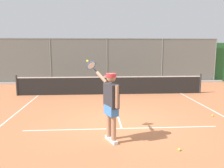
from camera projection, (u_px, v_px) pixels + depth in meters
ground_plane at (120, 124)px, 7.48m from camera, size 60.00×60.00×0.00m
court_line_markings at (123, 131)px, 6.79m from camera, size 7.71×9.70×0.01m
fence_backdrop at (107, 63)px, 16.72m from camera, size 18.68×1.37×3.13m
tennis_net at (111, 85)px, 12.21m from camera, size 9.90×0.09×1.07m
tennis_player at (111, 101)px, 5.92m from camera, size 0.89×1.27×2.11m
tennis_ball_mid_court at (213, 115)px, 8.30m from camera, size 0.07×0.07×0.07m
tennis_ball_near_net at (179, 149)px, 5.51m from camera, size 0.07×0.07×0.07m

